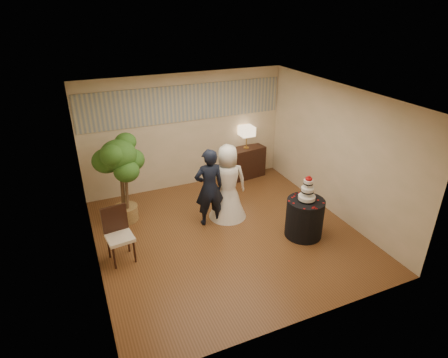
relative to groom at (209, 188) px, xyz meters
name	(u,v)px	position (x,y,z in m)	size (l,w,h in m)	color
floor	(227,234)	(0.16, -0.55, -0.84)	(5.00, 5.00, 0.00)	brown
ceiling	(228,97)	(0.16, -0.55, 1.96)	(5.00, 5.00, 0.00)	white
wall_back	(186,132)	(0.16, 1.95, 0.56)	(5.00, 0.06, 2.80)	beige
wall_front	(305,245)	(0.16, -3.05, 0.56)	(5.00, 0.06, 2.80)	beige
wall_left	(87,197)	(-2.34, -0.55, 0.56)	(0.06, 5.00, 2.80)	beige
wall_right	(336,152)	(2.66, -0.55, 0.56)	(0.06, 5.00, 2.80)	beige
mural_border	(185,103)	(0.16, 1.93, 1.26)	(4.90, 0.02, 0.85)	#A1A397
groom	(209,188)	(0.00, 0.00, 0.00)	(0.61, 0.40, 1.68)	black
bride	(228,182)	(0.46, 0.10, -0.01)	(0.81, 0.81, 1.65)	white
cake_table	(304,218)	(1.56, -1.17, -0.44)	(0.74, 0.74, 0.79)	black
wedding_cake	(308,188)	(1.56, -1.17, 0.22)	(0.33, 0.33, 0.53)	white
console	(246,162)	(1.71, 1.75, -0.43)	(0.98, 0.44, 0.82)	black
table_lamp	(247,137)	(1.71, 1.75, 0.27)	(0.34, 0.34, 0.58)	beige
ficus_tree	(122,180)	(-1.60, 0.83, 0.12)	(0.91, 0.91, 1.91)	#2F5E1D
side_chair	(120,236)	(-1.92, -0.53, -0.32)	(0.47, 0.49, 1.03)	black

